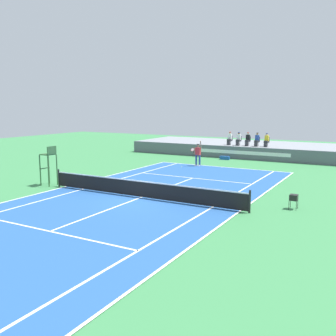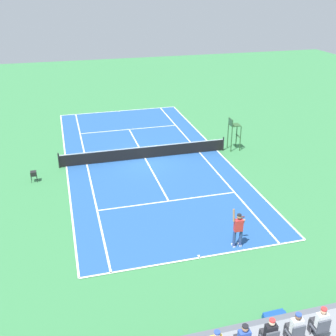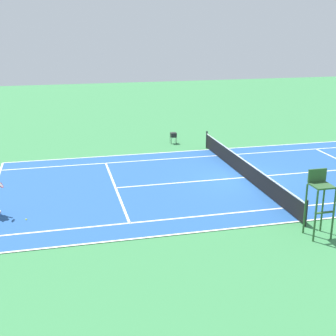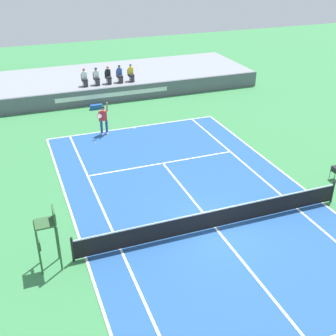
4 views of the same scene
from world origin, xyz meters
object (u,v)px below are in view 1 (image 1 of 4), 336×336
Objects in this scene: spectator_seated_1 at (238,139)px; ball_hopper at (294,197)px; umpire_chair at (49,160)px; tennis_ball at (182,167)px; spectator_seated_0 at (230,139)px; spectator_seated_2 at (248,139)px; spectator_seated_3 at (257,140)px; equipment_bag at (225,158)px; spectator_seated_4 at (266,140)px; tennis_player at (198,154)px.

spectator_seated_1 is 1.81× the size of ball_hopper.
umpire_chair reaches higher than spectator_seated_1.
tennis_ball is at bearing 69.39° from umpire_chair.
spectator_seated_1 is at bearing 117.06° from ball_hopper.
spectator_seated_0 is 0.89m from spectator_seated_1.
spectator_seated_2 is at bearing 0.00° from spectator_seated_1.
spectator_seated_3 is at bearing 0.00° from spectator_seated_2.
spectator_seated_2 is 19.42m from umpire_chair.
spectator_seated_0 is at bearing 98.99° from equipment_bag.
spectator_seated_0 is 1.00× the size of spectator_seated_4.
umpire_chair is 2.69× the size of equipment_bag.
spectator_seated_3 is at bearing 0.00° from spectator_seated_1.
tennis_player is 1.77m from tennis_ball.
umpire_chair reaches higher than equipment_bag.
ball_hopper is at bearing -60.54° from spectator_seated_0.
umpire_chair reaches higher than spectator_seated_4.
umpire_chair is (-3.86, -10.27, 1.52)m from tennis_ball.
equipment_bag is at bearing -139.27° from spectator_seated_3.
umpire_chair is (-6.70, -18.23, -0.22)m from spectator_seated_2.
spectator_seated_4 is at bearing 59.89° from tennis_ball.
spectator_seated_1 is at bearing 180.00° from spectator_seated_2.
spectator_seated_0 is at bearing 82.44° from tennis_ball.
spectator_seated_1 is at bearing 72.32° from umpire_chair.
tennis_player is 2.30× the size of equipment_bag.
tennis_ball is 0.07× the size of equipment_bag.
ball_hopper reaches higher than tennis_ball.
spectator_seated_1 is 1.00× the size of spectator_seated_4.
equipment_bag is (-2.35, -2.02, -1.61)m from spectator_seated_3.
spectator_seated_1 reaches higher than tennis_ball.
spectator_seated_4 is at bearing 109.27° from ball_hopper.
spectator_seated_3 and spectator_seated_4 have the same top height.
tennis_player is at bearing -113.28° from spectator_seated_3.
spectator_seated_1 reaches higher than equipment_bag.
spectator_seated_0 and spectator_seated_2 have the same top height.
umpire_chair is (-8.48, -18.23, -0.22)m from spectator_seated_4.
spectator_seated_0 is at bearing 180.00° from spectator_seated_3.
spectator_seated_3 is (2.67, 0.00, 0.00)m from spectator_seated_0.
ball_hopper is at bearing -70.73° from spectator_seated_4.
umpire_chair is at bearing -112.60° from spectator_seated_3.
tennis_ball is (-3.73, -7.96, -1.74)m from spectator_seated_3.
spectator_seated_4 is (2.67, 0.00, 0.00)m from spectator_seated_1.
spectator_seated_0 is at bearing 119.46° from ball_hopper.
spectator_seated_2 is at bearing 54.10° from equipment_bag.
spectator_seated_1 is 19.13m from umpire_chair.
spectator_seated_3 is 7.36m from tennis_player.
spectator_seated_3 is 17.86m from ball_hopper.
spectator_seated_4 is at bearing 0.00° from spectator_seated_1.
spectator_seated_3 is (0.89, 0.00, 0.00)m from spectator_seated_2.
spectator_seated_2 is at bearing 180.00° from spectator_seated_4.
spectator_seated_0 reaches higher than tennis_player.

